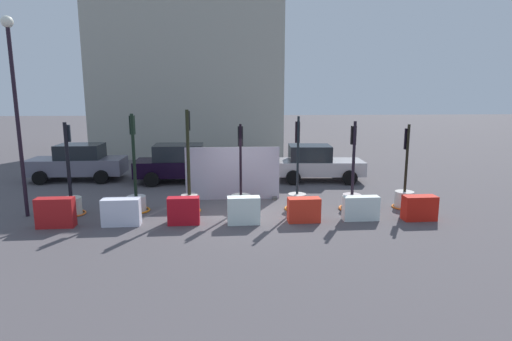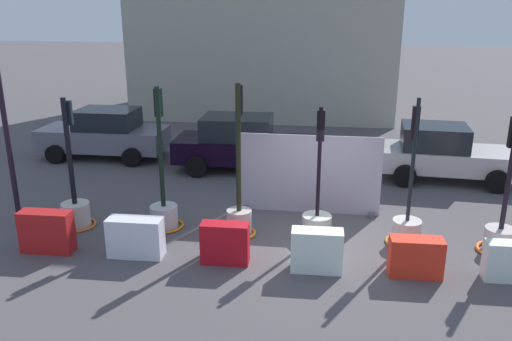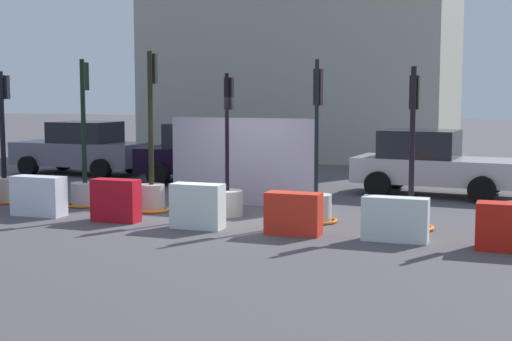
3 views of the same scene
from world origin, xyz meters
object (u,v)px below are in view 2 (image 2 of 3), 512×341
object	(u,v)px
traffic_light_1	(164,206)
car_black_sedan	(243,143)
traffic_light_0	(75,205)
construction_barrier_4	(416,257)
construction_barrier_1	(136,237)
construction_barrier_3	(317,251)
construction_barrier_0	(47,232)
car_grey_saloon	(105,134)
traffic_light_5	(501,230)
traffic_light_3	(317,215)
traffic_light_2	(239,208)
car_silver_hatchback	(443,153)
traffic_light_4	(407,223)
construction_barrier_2	(225,243)

from	to	relation	value
traffic_light_1	car_black_sedan	xyz separation A→B (m)	(1.11, 4.75, 0.32)
traffic_light_0	traffic_light_1	xyz separation A→B (m)	(2.09, 0.24, 0.00)
traffic_light_0	construction_barrier_4	xyz separation A→B (m)	(7.64, -1.30, -0.14)
construction_barrier_1	construction_barrier_3	size ratio (longest dim) A/B	1.13
construction_barrier_0	car_grey_saloon	bearing A→B (deg)	103.95
traffic_light_5	car_grey_saloon	xyz separation A→B (m)	(-11.30, 5.70, 0.32)
construction_barrier_3	traffic_light_3	bearing A→B (deg)	91.62
traffic_light_5	construction_barrier_4	bearing A→B (deg)	-145.98
traffic_light_1	construction_barrier_4	bearing A→B (deg)	-15.56
traffic_light_5	construction_barrier_1	distance (m)	7.71
traffic_light_0	construction_barrier_0	size ratio (longest dim) A/B	2.78
construction_barrier_0	traffic_light_5	bearing A→B (deg)	8.02
traffic_light_1	construction_barrier_0	xyz separation A→B (m)	(-2.07, -1.59, -0.08)
traffic_light_2	car_silver_hatchback	world-z (taller)	traffic_light_2
traffic_light_4	car_black_sedan	xyz separation A→B (m)	(-4.46, 4.87, 0.35)
construction_barrier_4	car_grey_saloon	xyz separation A→B (m)	(-9.37, 7.00, 0.43)
traffic_light_0	traffic_light_4	size ratio (longest dim) A/B	0.95
traffic_light_3	construction_barrier_1	size ratio (longest dim) A/B	2.59
traffic_light_5	construction_barrier_2	distance (m)	5.84
construction_barrier_3	construction_barrier_4	bearing A→B (deg)	2.35
traffic_light_0	traffic_light_4	world-z (taller)	traffic_light_4
traffic_light_4	construction_barrier_4	bearing A→B (deg)	-90.46
traffic_light_4	construction_barrier_4	xyz separation A→B (m)	(-0.01, -1.43, -0.11)
traffic_light_3	car_grey_saloon	xyz separation A→B (m)	(-7.42, 5.52, 0.28)
traffic_light_4	construction_barrier_0	distance (m)	7.77
car_grey_saloon	construction_barrier_2	bearing A→B (deg)	-51.35
construction_barrier_4	car_silver_hatchback	bearing A→B (deg)	74.93
traffic_light_5	car_silver_hatchback	world-z (taller)	traffic_light_5
traffic_light_5	car_grey_saloon	bearing A→B (deg)	153.24
traffic_light_1	traffic_light_4	bearing A→B (deg)	-1.23
traffic_light_3	traffic_light_5	size ratio (longest dim) A/B	0.97
traffic_light_2	construction_barrier_3	size ratio (longest dim) A/B	3.41
construction_barrier_0	construction_barrier_4	xyz separation A→B (m)	(7.62, 0.04, -0.07)
traffic_light_4	construction_barrier_2	world-z (taller)	traffic_light_4
traffic_light_2	car_grey_saloon	size ratio (longest dim) A/B	0.81
construction_barrier_2	car_black_sedan	world-z (taller)	car_black_sedan
traffic_light_4	traffic_light_0	bearing A→B (deg)	-179.07
traffic_light_2	construction_barrier_4	distance (m)	3.97
traffic_light_4	construction_barrier_2	bearing A→B (deg)	-159.22
traffic_light_2	traffic_light_3	size ratio (longest dim) A/B	1.16
construction_barrier_4	traffic_light_0	bearing A→B (deg)	170.32
construction_barrier_4	construction_barrier_1	bearing A→B (deg)	179.77
construction_barrier_1	car_black_sedan	bearing A→B (deg)	78.89
construction_barrier_2	construction_barrier_4	distance (m)	3.77
traffic_light_4	construction_barrier_2	xyz separation A→B (m)	(-3.78, -1.43, -0.07)
construction_barrier_3	car_black_sedan	xyz separation A→B (m)	(-2.54, 6.37, 0.42)
construction_barrier_0	car_silver_hatchback	bearing A→B (deg)	33.76
car_black_sedan	traffic_light_4	bearing A→B (deg)	-47.50
construction_barrier_2	construction_barrier_4	bearing A→B (deg)	0.11
construction_barrier_0	traffic_light_0	bearing A→B (deg)	90.93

